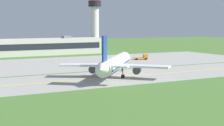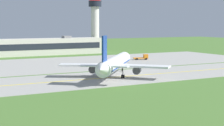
# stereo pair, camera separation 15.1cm
# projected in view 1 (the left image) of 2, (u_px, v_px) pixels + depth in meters

# --- Properties ---
(ground_plane) EXTENTS (500.00, 500.00, 0.00)m
(ground_plane) POSITION_uv_depth(u_px,v_px,m) (125.00, 77.00, 109.14)
(ground_plane) COLOR #47702D
(taxiway_strip) EXTENTS (240.00, 28.00, 0.10)m
(taxiway_strip) POSITION_uv_depth(u_px,v_px,m) (125.00, 76.00, 109.14)
(taxiway_strip) COLOR #9E9B93
(taxiway_strip) RESTS_ON ground
(apron_pad) EXTENTS (140.00, 52.00, 0.10)m
(apron_pad) POSITION_uv_depth(u_px,v_px,m) (95.00, 62.00, 150.62)
(apron_pad) COLOR #9E9B93
(apron_pad) RESTS_ON ground
(taxiway_centreline) EXTENTS (220.00, 0.60, 0.01)m
(taxiway_centreline) POSITION_uv_depth(u_px,v_px,m) (125.00, 76.00, 109.13)
(taxiway_centreline) COLOR yellow
(taxiway_centreline) RESTS_ON taxiway_strip
(airplane_lead) EXTENTS (29.43, 33.10, 12.70)m
(airplane_lead) POSITION_uv_depth(u_px,v_px,m) (115.00, 63.00, 107.11)
(airplane_lead) COLOR white
(airplane_lead) RESTS_ON ground
(service_truck_baggage) EXTENTS (6.72, 3.97, 2.59)m
(service_truck_baggage) POSITION_uv_depth(u_px,v_px,m) (143.00, 57.00, 159.39)
(service_truck_baggage) COLOR orange
(service_truck_baggage) RESTS_ON ground
(terminal_building) EXTENTS (58.42, 10.76, 9.43)m
(terminal_building) POSITION_uv_depth(u_px,v_px,m) (45.00, 47.00, 184.47)
(terminal_building) COLOR beige
(terminal_building) RESTS_ON ground
(control_tower) EXTENTS (7.60, 7.60, 29.99)m
(control_tower) POSITION_uv_depth(u_px,v_px,m) (95.00, 20.00, 204.58)
(control_tower) COLOR silver
(control_tower) RESTS_ON ground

